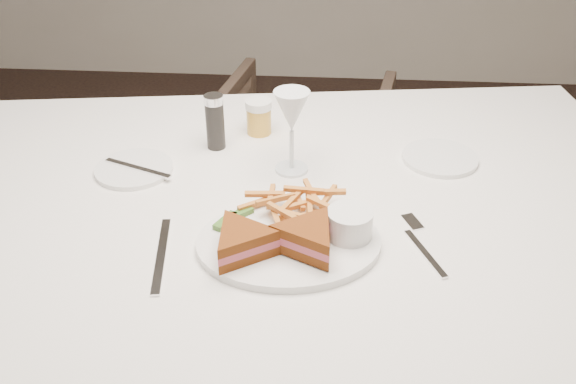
% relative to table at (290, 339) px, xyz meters
% --- Properties ---
extents(table, '(1.63, 1.20, 0.75)m').
position_rel_table_xyz_m(table, '(0.00, 0.00, 0.00)').
color(table, white).
rests_on(table, ground).
extents(chair_far, '(0.67, 0.64, 0.60)m').
position_rel_table_xyz_m(chair_far, '(-0.03, 1.00, -0.07)').
color(chair_far, '#48372C').
rests_on(chair_far, ground).
extents(table_setting, '(0.80, 0.61, 0.18)m').
position_rel_table_xyz_m(table_setting, '(-0.00, -0.05, 0.41)').
color(table_setting, white).
rests_on(table_setting, table).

